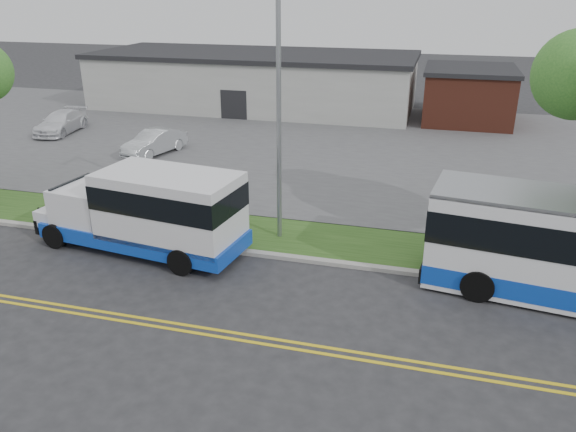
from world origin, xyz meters
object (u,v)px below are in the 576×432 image
(streetlight_near, at_px, (278,107))
(shuttle_bus, at_px, (152,209))
(parked_car_b, at_px, (61,122))
(pedestrian, at_px, (150,192))
(parked_car_a, at_px, (154,142))

(streetlight_near, xyz_separation_m, shuttle_bus, (-4.22, -2.23, -3.55))
(parked_car_b, bearing_deg, streetlight_near, -39.94)
(shuttle_bus, relative_size, pedestrian, 4.73)
(parked_car_a, bearing_deg, parked_car_b, 175.81)
(streetlight_near, relative_size, parked_car_b, 1.99)
(parked_car_a, distance_m, parked_car_b, 8.99)
(streetlight_near, xyz_separation_m, pedestrian, (-6.11, 1.08, -4.24))
(shuttle_bus, xyz_separation_m, parked_car_b, (-14.49, 14.59, -0.89))
(pedestrian, distance_m, parked_car_a, 9.24)
(pedestrian, bearing_deg, parked_car_a, -103.96)
(shuttle_bus, distance_m, pedestrian, 3.88)
(shuttle_bus, height_order, parked_car_b, shuttle_bus)
(shuttle_bus, bearing_deg, parked_car_a, 124.89)
(parked_car_a, relative_size, parked_car_b, 0.89)
(streetlight_near, height_order, shuttle_bus, streetlight_near)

